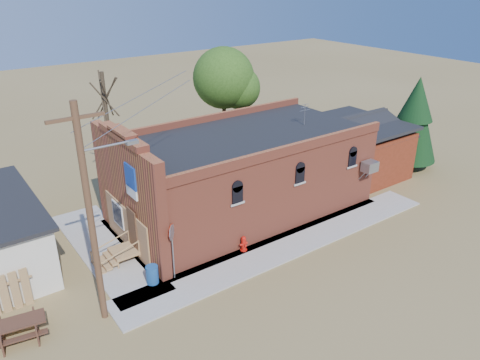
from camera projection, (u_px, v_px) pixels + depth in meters
ground at (278, 263)px, 22.59m from camera, size 120.00×120.00×0.00m
sidewalk_south at (289, 245)px, 24.04m from camera, size 19.00×2.20×0.08m
sidewalk_west at (106, 249)px, 23.66m from camera, size 2.60×10.00×0.08m
brick_bar at (239, 174)px, 26.59m from camera, size 16.40×7.97×6.30m
red_shed at (357, 142)px, 31.87m from camera, size 5.40×6.40×4.30m
utility_pole at (91, 213)px, 17.19m from camera, size 3.12×0.26×9.00m
tree_bare_near at (105, 97)px, 28.20m from camera, size 2.80×2.80×7.65m
tree_leafy at (224, 78)px, 33.38m from camera, size 4.40×4.40×8.15m
evergreen_tree at (415, 117)px, 32.30m from camera, size 3.60×3.60×6.50m
fire_hydrant at (244, 244)px, 23.33m from camera, size 0.47×0.45×0.81m
stop_sign at (172, 237)px, 20.54m from camera, size 0.54×0.62×2.77m
trash_barrel at (152, 275)px, 20.89m from camera, size 0.72×0.72×0.85m
picnic_table at (18, 328)px, 17.72m from camera, size 2.18×1.77×0.82m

